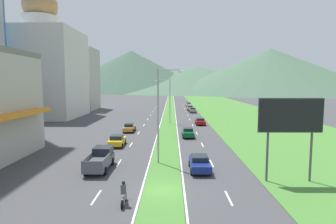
{
  "coord_description": "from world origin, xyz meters",
  "views": [
    {
      "loc": [
        0.73,
        -22.13,
        8.79
      ],
      "look_at": [
        -0.02,
        32.44,
        3.12
      ],
      "focal_mm": 29.99,
      "sensor_mm": 36.0,
      "label": 1
    }
  ],
  "objects": [
    {
      "name": "ground_plane",
      "position": [
        0.0,
        0.0,
        0.0
      ],
      "size": [
        600.0,
        600.0,
        0.0
      ],
      "primitive_type": "plane",
      "color": "#424244"
    },
    {
      "name": "grass_median",
      "position": [
        0.0,
        60.0,
        0.03
      ],
      "size": [
        3.2,
        240.0,
        0.06
      ],
      "primitive_type": "cube",
      "color": "#477F33",
      "rests_on": "ground_plane"
    },
    {
      "name": "grass_verge_right",
      "position": [
        20.6,
        60.0,
        0.03
      ],
      "size": [
        24.0,
        240.0,
        0.06
      ],
      "primitive_type": "cube",
      "color": "#477F33",
      "rests_on": "ground_plane"
    },
    {
      "name": "lane_dash_left_2",
      "position": [
        -5.1,
        -1.38,
        0.01
      ],
      "size": [
        0.16,
        2.8,
        0.01
      ],
      "primitive_type": "cube",
      "color": "silver",
      "rests_on": "ground_plane"
    },
    {
      "name": "lane_dash_left_3",
      "position": [
        -5.1,
        7.93,
        0.01
      ],
      "size": [
        0.16,
        2.8,
        0.01
      ],
      "primitive_type": "cube",
      "color": "silver",
      "rests_on": "ground_plane"
    },
    {
      "name": "lane_dash_left_4",
      "position": [
        -5.1,
        17.24,
        0.01
      ],
      "size": [
        0.16,
        2.8,
        0.01
      ],
      "primitive_type": "cube",
      "color": "silver",
      "rests_on": "ground_plane"
    },
    {
      "name": "lane_dash_left_5",
      "position": [
        -5.1,
        26.55,
        0.01
      ],
      "size": [
        0.16,
        2.8,
        0.01
      ],
      "primitive_type": "cube",
      "color": "silver",
      "rests_on": "ground_plane"
    },
    {
      "name": "lane_dash_left_6",
      "position": [
        -5.1,
        35.86,
        0.01
      ],
      "size": [
        0.16,
        2.8,
        0.01
      ],
      "primitive_type": "cube",
      "color": "silver",
      "rests_on": "ground_plane"
    },
    {
      "name": "lane_dash_left_7",
      "position": [
        -5.1,
        45.17,
        0.01
      ],
      "size": [
        0.16,
        2.8,
        0.01
      ],
      "primitive_type": "cube",
      "color": "silver",
      "rests_on": "ground_plane"
    },
    {
      "name": "lane_dash_left_8",
      "position": [
        -5.1,
        54.48,
        0.01
      ],
      "size": [
        0.16,
        2.8,
        0.01
      ],
      "primitive_type": "cube",
      "color": "silver",
      "rests_on": "ground_plane"
    },
    {
      "name": "lane_dash_left_9",
      "position": [
        -5.1,
        63.79,
        0.01
      ],
      "size": [
        0.16,
        2.8,
        0.01
      ],
      "primitive_type": "cube",
      "color": "silver",
      "rests_on": "ground_plane"
    },
    {
      "name": "lane_dash_left_10",
      "position": [
        -5.1,
        73.1,
        0.01
      ],
      "size": [
        0.16,
        2.8,
        0.01
      ],
      "primitive_type": "cube",
      "color": "silver",
      "rests_on": "ground_plane"
    },
    {
      "name": "lane_dash_left_11",
      "position": [
        -5.1,
        82.41,
        0.01
      ],
      "size": [
        0.16,
        2.8,
        0.01
      ],
      "primitive_type": "cube",
      "color": "silver",
      "rests_on": "ground_plane"
    },
    {
      "name": "lane_dash_left_12",
      "position": [
        -5.1,
        91.72,
        0.01
      ],
      "size": [
        0.16,
        2.8,
        0.01
      ],
      "primitive_type": "cube",
      "color": "silver",
      "rests_on": "ground_plane"
    },
    {
      "name": "lane_dash_right_2",
      "position": [
        5.1,
        -1.38,
        0.01
      ],
      "size": [
        0.16,
        2.8,
        0.01
      ],
      "primitive_type": "cube",
      "color": "silver",
      "rests_on": "ground_plane"
    },
    {
      "name": "lane_dash_right_3",
      "position": [
        5.1,
        7.93,
        0.01
      ],
      "size": [
        0.16,
        2.8,
        0.01
      ],
      "primitive_type": "cube",
      "color": "silver",
      "rests_on": "ground_plane"
    },
    {
      "name": "lane_dash_right_4",
      "position": [
        5.1,
        17.24,
        0.01
      ],
      "size": [
        0.16,
        2.8,
        0.01
      ],
      "primitive_type": "cube",
      "color": "silver",
      "rests_on": "ground_plane"
    },
    {
      "name": "lane_dash_right_5",
      "position": [
        5.1,
        26.55,
        0.01
      ],
      "size": [
        0.16,
        2.8,
        0.01
      ],
      "primitive_type": "cube",
      "color": "silver",
      "rests_on": "ground_plane"
    },
    {
      "name": "lane_dash_right_6",
      "position": [
        5.1,
        35.86,
        0.01
      ],
      "size": [
        0.16,
        2.8,
        0.01
      ],
      "primitive_type": "cube",
      "color": "silver",
      "rests_on": "ground_plane"
    },
    {
      "name": "lane_dash_right_7",
      "position": [
        5.1,
        45.17,
        0.01
      ],
      "size": [
        0.16,
        2.8,
        0.01
      ],
      "primitive_type": "cube",
      "color": "silver",
      "rests_on": "ground_plane"
    },
    {
      "name": "lane_dash_right_8",
      "position": [
        5.1,
        54.48,
        0.01
      ],
      "size": [
        0.16,
        2.8,
        0.01
      ],
      "primitive_type": "cube",
      "color": "silver",
      "rests_on": "ground_plane"
    },
    {
      "name": "lane_dash_right_9",
      "position": [
        5.1,
        63.79,
        0.01
      ],
      "size": [
        0.16,
        2.8,
        0.01
      ],
      "primitive_type": "cube",
      "color": "silver",
      "rests_on": "ground_plane"
    },
    {
      "name": "lane_dash_right_10",
      "position": [
        5.1,
        73.1,
        0.01
      ],
      "size": [
        0.16,
        2.8,
        0.01
      ],
      "primitive_type": "cube",
      "color": "silver",
      "rests_on": "ground_plane"
    },
    {
      "name": "lane_dash_right_11",
      "position": [
        5.1,
        82.41,
        0.01
      ],
      "size": [
        0.16,
        2.8,
        0.01
      ],
      "primitive_type": "cube",
      "color": "silver",
      "rests_on": "ground_plane"
    },
    {
      "name": "lane_dash_right_12",
      "position": [
        5.1,
        91.72,
        0.01
      ],
      "size": [
        0.16,
        2.8,
        0.01
      ],
      "primitive_type": "cube",
      "color": "silver",
      "rests_on": "ground_plane"
    },
    {
      "name": "edge_line_median_left",
      "position": [
        -1.75,
        60.0,
        0.01
      ],
      "size": [
        0.16,
        240.0,
        0.01
      ],
      "primitive_type": "cube",
      "color": "silver",
      "rests_on": "ground_plane"
    },
    {
      "name": "edge_line_median_right",
      "position": [
        1.75,
        60.0,
        0.01
      ],
      "size": [
        0.16,
        240.0,
        0.01
      ],
      "primitive_type": "cube",
      "color": "silver",
      "rests_on": "ground_plane"
    },
    {
      "name": "domed_building",
      "position": [
        -32.33,
        49.92,
        12.72
      ],
      "size": [
        18.21,
        18.21,
        32.26
      ],
      "color": "silver",
      "rests_on": "ground_plane"
    },
    {
      "name": "midrise_colored",
      "position": [
        -30.5,
        70.47,
        9.99
      ],
      "size": [
        12.2,
        12.2,
        19.98
      ],
      "primitive_type": "cube",
      "color": "#B7B2A8",
      "rests_on": "ground_plane"
    },
    {
      "name": "hill_far_left",
      "position": [
        -40.68,
        266.92,
        20.73
      ],
      "size": [
        163.37,
        163.37,
        41.46
      ],
      "primitive_type": "cone",
      "color": "#3D5647",
      "rests_on": "ground_plane"
    },
    {
      "name": "hill_far_center",
      "position": [
        27.16,
        271.87,
        12.93
      ],
      "size": [
        213.6,
        213.6,
        25.86
      ],
      "primitive_type": "cone",
      "color": "#47664C",
      "rests_on": "ground_plane"
    },
    {
      "name": "hill_far_right",
      "position": [
        84.33,
        221.1,
        19.08
      ],
      "size": [
        174.94,
        174.94,
        38.15
      ],
      "primitive_type": "cone",
      "color": "#47664C",
      "rests_on": "ground_plane"
    },
    {
      "name": "street_lamp_near",
      "position": [
        -0.49,
        7.94,
        5.86
      ],
      "size": [
        2.76,
        0.29,
        10.33
      ],
      "color": "#99999E",
      "rests_on": "ground_plane"
    },
    {
      "name": "street_lamp_mid",
      "position": [
        -0.04,
        38.05,
        5.55
      ],
      "size": [
        3.33,
        0.47,
        9.6
      ],
      "color": "#99999E",
      "rests_on": "ground_plane"
    },
    {
      "name": "billboard_roadside",
      "position": [
        11.12,
        2.25,
        5.65
      ],
      "size": [
        5.69,
        0.28,
        7.49
      ],
      "color": "#4C4C51",
      "rests_on": "ground_plane"
    },
    {
      "name": "car_1",
      "position": [
        -6.98,
        28.08,
        0.76
      ],
      "size": [
        1.87,
        4.64,
        1.49
      ],
      "rotation": [
        0.0,
        0.0,
        1.57
      ],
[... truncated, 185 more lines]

